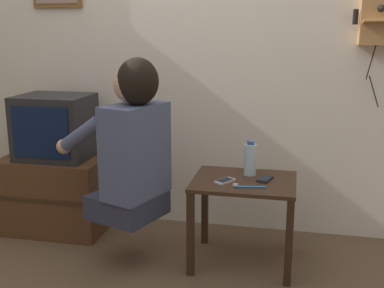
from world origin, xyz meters
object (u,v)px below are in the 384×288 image
toothbrush (247,186)px  television (55,127)px  wall_phone_antique (378,13)px  water_bottle (250,159)px  cell_phone_spare (265,179)px  cell_phone_held (225,181)px  person (132,143)px

toothbrush → television: bearing=64.0°
television → wall_phone_antique: (2.02, 0.24, 0.73)m
television → water_bottle: bearing=-5.1°
cell_phone_spare → water_bottle: water_bottle is taller
cell_phone_spare → toothbrush: 0.18m
cell_phone_spare → toothbrush: toothbrush is taller
cell_phone_held → wall_phone_antique: bearing=64.8°
person → toothbrush: person is taller
person → toothbrush: 0.69m
person → television: size_ratio=1.97×
cell_phone_spare → person: bearing=-149.2°
television → toothbrush: 1.39m
wall_phone_antique → water_bottle: (-0.70, -0.36, -0.84)m
water_bottle → cell_phone_spare: bearing=-40.6°
person → water_bottle: bearing=-47.2°
cell_phone_held → cell_phone_spare: (0.22, 0.08, 0.00)m
television → cell_phone_spare: bearing=-8.1°
cell_phone_held → water_bottle: (0.12, 0.17, 0.09)m
person → television: (-0.67, 0.39, -0.02)m
person → water_bottle: 0.71m
person → toothbrush: size_ratio=5.11×
wall_phone_antique → water_bottle: size_ratio=3.75×
television → cell_phone_held: size_ratio=3.44×
water_bottle → toothbrush: bearing=-87.6°
water_bottle → cell_phone_held: bearing=-126.7°
cell_phone_spare → toothbrush: bearing=-102.1°
person → wall_phone_antique: wall_phone_antique is taller
cell_phone_spare → water_bottle: bearing=156.2°
person → television: bearing=80.4°
television → wall_phone_antique: size_ratio=0.60×
wall_phone_antique → toothbrush: 1.31m
water_bottle → toothbrush: (0.01, -0.24, -0.09)m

